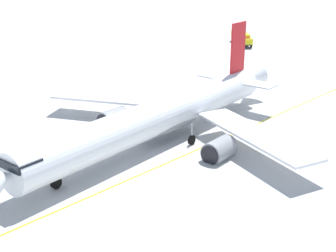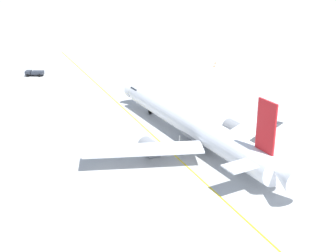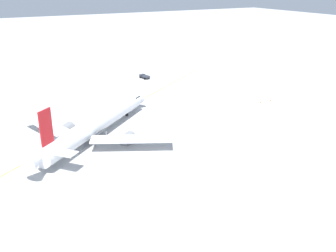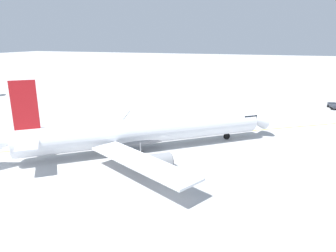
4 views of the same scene
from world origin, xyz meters
The scene contains 4 objects.
ground_plane centered at (0.00, 0.00, 0.00)m, with size 600.00×600.00×0.00m, color #B2B2B2.
airliner_main centered at (1.28, -2.30, 2.79)m, with size 30.83×35.23×11.71m.
baggage_truck_truck centered at (-41.10, 29.23, 0.72)m, with size 4.38×2.65×1.22m.
taxiway_centreline centered at (-1.84, -5.90, 0.00)m, with size 88.47×123.29×0.01m.
Camera 4 is at (41.72, 16.71, 16.49)m, focal length 32.88 mm.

